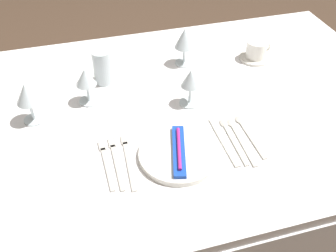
% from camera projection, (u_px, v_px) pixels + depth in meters
% --- Properties ---
extents(ground_plane, '(6.00, 6.00, 0.00)m').
position_uv_depth(ground_plane, '(165.00, 229.00, 1.81)').
color(ground_plane, '#4C3828').
extents(dining_table, '(1.80, 1.11, 0.74)m').
position_uv_depth(dining_table, '(164.00, 125.00, 1.38)').
color(dining_table, white).
rests_on(dining_table, ground).
extents(dinner_plate, '(0.24, 0.24, 0.02)m').
position_uv_depth(dinner_plate, '(179.00, 154.00, 1.14)').
color(dinner_plate, white).
rests_on(dinner_plate, dining_table).
extents(toothbrush_package, '(0.09, 0.21, 0.02)m').
position_uv_depth(toothbrush_package, '(179.00, 150.00, 1.13)').
color(toothbrush_package, blue).
rests_on(toothbrush_package, dinner_plate).
extents(fork_outer, '(0.03, 0.23, 0.00)m').
position_uv_depth(fork_outer, '(128.00, 159.00, 1.14)').
color(fork_outer, beige).
rests_on(fork_outer, dining_table).
extents(fork_inner, '(0.02, 0.22, 0.00)m').
position_uv_depth(fork_inner, '(116.00, 161.00, 1.13)').
color(fork_inner, beige).
rests_on(fork_inner, dining_table).
extents(fork_salad, '(0.02, 0.21, 0.00)m').
position_uv_depth(fork_salad, '(106.00, 162.00, 1.13)').
color(fork_salad, beige).
rests_on(fork_salad, dining_table).
extents(dinner_knife, '(0.02, 0.22, 0.00)m').
position_uv_depth(dinner_knife, '(224.00, 143.00, 1.19)').
color(dinner_knife, beige).
rests_on(dinner_knife, dining_table).
extents(spoon_soup, '(0.03, 0.22, 0.01)m').
position_uv_depth(spoon_soup, '(231.00, 136.00, 1.21)').
color(spoon_soup, beige).
rests_on(spoon_soup, dining_table).
extents(spoon_dessert, '(0.03, 0.22, 0.01)m').
position_uv_depth(spoon_dessert, '(238.00, 136.00, 1.21)').
color(spoon_dessert, beige).
rests_on(spoon_dessert, dining_table).
extents(spoon_tea, '(0.03, 0.21, 0.01)m').
position_uv_depth(spoon_tea, '(247.00, 131.00, 1.23)').
color(spoon_tea, beige).
rests_on(spoon_tea, dining_table).
extents(saucer_left, '(0.12, 0.12, 0.01)m').
position_uv_depth(saucer_left, '(255.00, 58.00, 1.56)').
color(saucer_left, white).
rests_on(saucer_left, dining_table).
extents(coffee_cup_left, '(0.10, 0.08, 0.07)m').
position_uv_depth(coffee_cup_left, '(256.00, 49.00, 1.54)').
color(coffee_cup_left, white).
rests_on(coffee_cup_left, saucer_left).
extents(wine_glass_centre, '(0.07, 0.07, 0.13)m').
position_uv_depth(wine_glass_centre, '(86.00, 79.00, 1.29)').
color(wine_glass_centre, silver).
rests_on(wine_glass_centre, dining_table).
extents(wine_glass_left, '(0.08, 0.08, 0.15)m').
position_uv_depth(wine_glass_left, '(184.00, 40.00, 1.47)').
color(wine_glass_left, silver).
rests_on(wine_glass_left, dining_table).
extents(wine_glass_right, '(0.07, 0.07, 0.14)m').
position_uv_depth(wine_glass_right, '(190.00, 81.00, 1.28)').
color(wine_glass_right, silver).
rests_on(wine_glass_right, dining_table).
extents(wine_glass_far, '(0.08, 0.08, 0.15)m').
position_uv_depth(wine_glass_far, '(27.00, 95.00, 1.21)').
color(wine_glass_far, silver).
rests_on(wine_glass_far, dining_table).
extents(drink_tumbler, '(0.07, 0.07, 0.13)m').
position_uv_depth(drink_tumbler, '(103.00, 69.00, 1.41)').
color(drink_tumbler, silver).
rests_on(drink_tumbler, dining_table).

